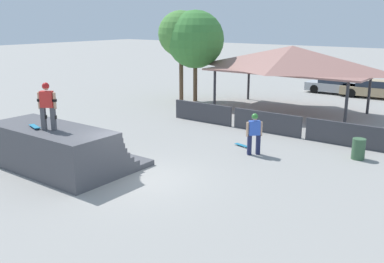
% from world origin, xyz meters
% --- Properties ---
extents(ground_plane, '(160.00, 160.00, 0.00)m').
position_xyz_m(ground_plane, '(0.00, 0.00, 0.00)').
color(ground_plane, gray).
extents(quarter_pipe_ramp, '(5.28, 3.77, 1.65)m').
position_xyz_m(quarter_pipe_ramp, '(-3.18, -0.87, 0.74)').
color(quarter_pipe_ramp, '#4C4C51').
rests_on(quarter_pipe_ramp, ground).
extents(skater_on_deck, '(0.70, 0.52, 1.70)m').
position_xyz_m(skater_on_deck, '(-2.91, -1.38, 2.63)').
color(skater_on_deck, '#4C4C51').
rests_on(skater_on_deck, quarter_pipe_ramp).
extents(skateboard_on_deck, '(0.82, 0.42, 0.09)m').
position_xyz_m(skateboard_on_deck, '(-3.55, -1.54, 1.71)').
color(skateboard_on_deck, blue).
rests_on(skateboard_on_deck, quarter_pipe_ramp).
extents(bystander_walking, '(0.57, 0.55, 1.76)m').
position_xyz_m(bystander_walking, '(1.91, 5.01, 1.03)').
color(bystander_walking, '#1E2347').
rests_on(bystander_walking, ground).
extents(skateboard_on_ground, '(0.80, 0.39, 0.09)m').
position_xyz_m(skateboard_on_ground, '(0.97, 5.73, 0.06)').
color(skateboard_on_ground, silver).
rests_on(skateboard_on_ground, ground).
extents(barrier_fence, '(11.43, 0.12, 1.05)m').
position_xyz_m(barrier_fence, '(0.69, 8.57, 0.53)').
color(barrier_fence, '#3D3D42').
rests_on(barrier_fence, ground).
extents(pavilion_shelter, '(9.55, 5.05, 3.97)m').
position_xyz_m(pavilion_shelter, '(-0.53, 13.97, 3.20)').
color(pavilion_shelter, '#2D2D33').
rests_on(pavilion_shelter, ground).
extents(tree_beside_pavilion, '(3.08, 3.08, 6.09)m').
position_xyz_m(tree_beside_pavilion, '(-8.14, 13.00, 4.53)').
color(tree_beside_pavilion, brown).
rests_on(tree_beside_pavilion, ground).
extents(tree_far_back, '(3.85, 3.85, 6.11)m').
position_xyz_m(tree_far_back, '(-7.18, 13.32, 4.18)').
color(tree_far_back, brown).
rests_on(tree_far_back, ground).
extents(trash_bin, '(0.52, 0.52, 0.85)m').
position_xyz_m(trash_bin, '(5.59, 7.01, 0.42)').
color(trash_bin, '#385B3D').
rests_on(trash_bin, ground).
extents(parked_car_silver, '(4.16, 1.78, 1.27)m').
position_xyz_m(parked_car_silver, '(-0.55, 22.20, 0.60)').
color(parked_car_silver, '#A8AAAF').
rests_on(parked_car_silver, ground).
extents(parked_car_tan, '(4.47, 2.03, 1.27)m').
position_xyz_m(parked_car_tan, '(2.28, 22.07, 0.60)').
color(parked_car_tan, tan).
rests_on(parked_car_tan, ground).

